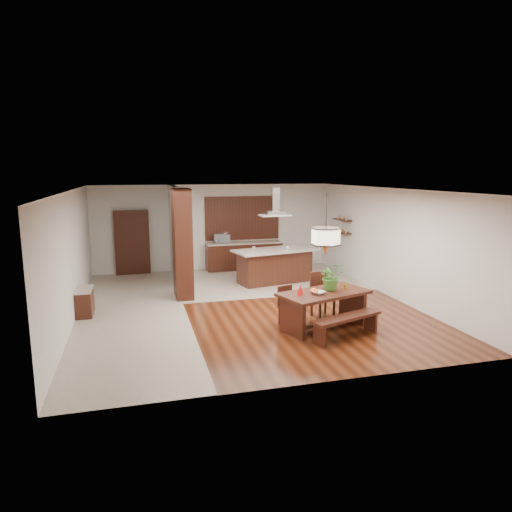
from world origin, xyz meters
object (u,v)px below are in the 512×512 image
object	(u,v)px
hallway_console	(85,302)
pendant_lantern	(326,225)
island_cup	(287,248)
fruit_bowl	(319,293)
kitchen_island	(275,265)
range_hood	(275,201)
dining_bench	(346,327)
dining_chair_left	(289,306)
microwave	(222,238)
dining_chair_right	(323,295)
dining_table	(324,301)
foliage_plant	(331,277)

from	to	relation	value
hallway_console	pendant_lantern	bearing A→B (deg)	-24.52
hallway_console	island_cup	size ratio (longest dim) A/B	8.06
fruit_bowl	island_cup	distance (m)	4.31
pendant_lantern	fruit_bowl	xyz separation A→B (m)	(-0.20, -0.15, -1.41)
kitchen_island	range_hood	bearing A→B (deg)	78.45
dining_bench	hallway_console	bearing A→B (deg)	150.54
dining_chair_left	pendant_lantern	bearing A→B (deg)	-49.68
dining_chair_left	island_cup	world-z (taller)	island_cup
dining_bench	pendant_lantern	bearing A→B (deg)	107.42
microwave	kitchen_island	bearing A→B (deg)	-55.21
kitchen_island	island_cup	distance (m)	0.66
dining_chair_left	island_cup	bearing A→B (deg)	55.39
hallway_console	range_hood	bearing A→B (deg)	19.79
kitchen_island	range_hood	world-z (taller)	range_hood
range_hood	hallway_console	bearing A→B (deg)	-160.21
dining_chair_right	range_hood	bearing A→B (deg)	83.05
dining_table	microwave	xyz separation A→B (m)	(-1.01, 6.33, 0.51)
pendant_lantern	foliage_plant	world-z (taller)	pendant_lantern
dining_chair_right	fruit_bowl	distance (m)	1.04
island_cup	microwave	distance (m)	2.75
dining_chair_right	microwave	world-z (taller)	microwave
foliage_plant	dining_chair_right	bearing A→B (deg)	82.28
dining_bench	fruit_bowl	distance (m)	0.89
dining_bench	range_hood	distance (m)	5.35
fruit_bowl	microwave	bearing A→B (deg)	97.17
hallway_console	fruit_bowl	distance (m)	5.47
kitchen_island	range_hood	distance (m)	1.94
dining_table	microwave	world-z (taller)	microwave
microwave	dining_chair_right	bearing A→B (deg)	-71.82
dining_chair_left	microwave	world-z (taller)	microwave
dining_bench	fruit_bowl	bearing A→B (deg)	128.19
pendant_lantern	fruit_bowl	bearing A→B (deg)	-141.84
dining_bench	dining_chair_right	xyz separation A→B (m)	(0.08, 1.38, 0.29)
hallway_console	microwave	size ratio (longest dim) A/B	1.62
pendant_lantern	foliage_plant	distance (m)	1.16
foliage_plant	range_hood	xyz separation A→B (m)	(0.00, 4.09, 1.36)
island_cup	range_hood	bearing A→B (deg)	162.39
dining_bench	microwave	size ratio (longest dim) A/B	3.04
hallway_console	foliage_plant	size ratio (longest dim) A/B	1.48
fruit_bowl	range_hood	xyz separation A→B (m)	(0.40, 4.35, 1.63)
range_hood	pendant_lantern	bearing A→B (deg)	-92.77
kitchen_island	microwave	xyz separation A→B (m)	(-1.21, 2.14, 0.57)
fruit_bowl	dining_chair_left	bearing A→B (deg)	127.79
range_hood	microwave	world-z (taller)	range_hood
dining_chair_left	range_hood	world-z (taller)	range_hood
dining_table	kitchen_island	size ratio (longest dim) A/B	0.80
dining_bench	dining_chair_left	bearing A→B (deg)	127.98
dining_table	dining_chair_right	world-z (taller)	dining_chair_right
dining_table	island_cup	size ratio (longest dim) A/B	19.60
dining_chair_left	foliage_plant	xyz separation A→B (m)	(0.84, -0.31, 0.68)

